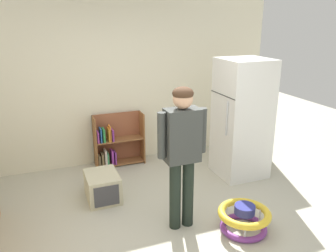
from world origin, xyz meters
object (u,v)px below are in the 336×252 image
Objects in this scene: standing_person at (182,146)px; baby_walker at (244,218)px; bookshelf at (115,143)px; refrigerator at (242,119)px; pet_carrier at (103,187)px.

standing_person is 2.75× the size of baby_walker.
standing_person is at bearing -80.94° from bookshelf.
standing_person is at bearing -145.31° from refrigerator.
standing_person reaches higher than pet_carrier.
bookshelf is 1.41× the size of baby_walker.
baby_walker is (-0.77, -1.31, -0.73)m from refrigerator.
refrigerator is 2.95× the size of baby_walker.
bookshelf is 2.13m from standing_person.
bookshelf is 1.16m from pet_carrier.
bookshelf is at bearing 148.77° from refrigerator.
standing_person is 1.11m from baby_walker.
pet_carrier is at bearing 136.63° from baby_walker.
refrigerator reaches higher than baby_walker.
pet_carrier is (-2.13, -0.02, -0.71)m from refrigerator.
standing_person is (0.32, -2.01, 0.64)m from bookshelf.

